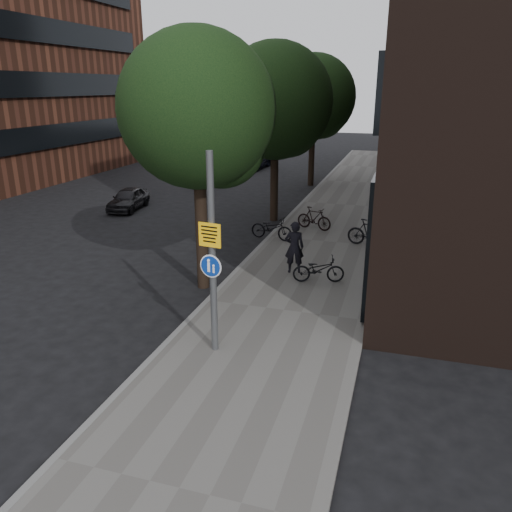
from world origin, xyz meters
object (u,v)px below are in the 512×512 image
at_px(signpost, 212,255).
at_px(parked_bike_facade_near, 319,269).
at_px(pedestrian, 294,247).
at_px(parked_car_near, 128,199).

bearing_deg(signpost, parked_bike_facade_near, 80.27).
bearing_deg(parked_bike_facade_near, signpost, 146.65).
height_order(signpost, pedestrian, signpost).
height_order(pedestrian, parked_bike_facade_near, pedestrian).
bearing_deg(signpost, parked_car_near, 135.77).
distance_m(signpost, parked_bike_facade_near, 5.43).
bearing_deg(parked_car_near, pedestrian, -41.00).
relative_size(pedestrian, parked_car_near, 0.54).
bearing_deg(parked_car_near, signpost, -59.63).
bearing_deg(pedestrian, parked_bike_facade_near, 130.36).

